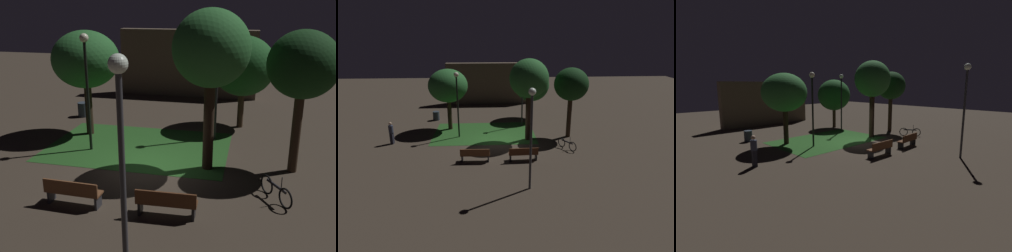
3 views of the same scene
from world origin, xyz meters
TOP-DOWN VIEW (x-y plane):
  - ground_plane at (0.00, 0.00)m, footprint 60.00×60.00m
  - grass_lawn at (-1.00, 1.97)m, footprint 7.75×5.18m
  - bench_front_right at (-1.48, -3.31)m, footprint 1.81×0.54m
  - bench_corner at (1.48, -3.31)m, footprint 1.82×0.54m
  - tree_lawn_side at (-3.77, 3.13)m, footprint 3.06×3.06m
  - tree_left_canopy at (2.22, 0.39)m, footprint 2.74×2.74m
  - tree_tall_center at (5.34, 0.85)m, footprint 2.48×2.48m
  - tree_back_right at (3.17, 5.80)m, footprint 3.07×3.07m
  - lamp_post_plaza_east at (1.43, -6.69)m, footprint 0.36×0.36m
  - lamp_post_plaza_west at (-2.88, 1.21)m, footprint 0.36×0.36m
  - lamp_post_path_center at (2.13, 3.70)m, footprint 0.36×0.36m
  - trash_bin at (-5.34, 5.73)m, footprint 0.57×0.57m
  - bicycle at (4.64, -1.59)m, footprint 0.95×1.42m
  - building_wall_backdrop at (-0.61, 11.90)m, footprint 9.00×0.80m

SIDE VIEW (x-z plane):
  - ground_plane at x=0.00m, z-range 0.00..0.00m
  - grass_lawn at x=-1.00m, z-range 0.00..0.01m
  - bicycle at x=4.64m, z-range -0.12..0.81m
  - trash_bin at x=-5.34m, z-range 0.00..0.79m
  - bench_front_right at x=-1.48m, z-range 0.04..0.92m
  - bench_corner at x=1.48m, z-range 0.04..0.92m
  - building_wall_backdrop at x=-0.61m, z-range 0.00..4.36m
  - tree_back_right at x=3.17m, z-range 0.81..5.34m
  - lamp_post_plaza_west at x=-2.88m, z-range 0.84..5.72m
  - lamp_post_path_center at x=2.13m, z-range 0.85..5.79m
  - lamp_post_plaza_east at x=1.43m, z-range 0.87..6.07m
  - tree_lawn_side at x=-3.77m, z-range 1.10..5.96m
  - tree_tall_center at x=5.34m, z-range 1.34..6.52m
  - tree_left_canopy at x=2.22m, z-range 1.50..7.37m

